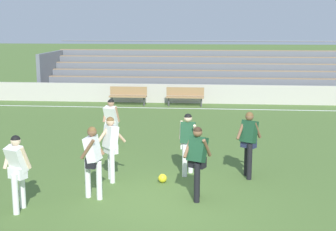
{
  "coord_description": "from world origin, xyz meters",
  "views": [
    {
      "loc": [
        0.97,
        -10.02,
        3.94
      ],
      "look_at": [
        -0.23,
        3.08,
        1.38
      ],
      "focal_mm": 51.23,
      "sensor_mm": 36.0,
      "label": 1
    }
  ],
  "objects_px": {
    "soccer_ball": "(163,178)",
    "bench_centre_sideline": "(128,94)",
    "bleacher_stand": "(209,72)",
    "player_dark_pressing_high": "(188,139)",
    "player_white_on_ball": "(111,143)",
    "player_dark_overlapping": "(249,138)",
    "player_white_deep_cover": "(17,166)",
    "player_white_wide_right": "(93,156)",
    "player_dark_wide_left": "(197,157)",
    "bench_near_bin": "(185,95)",
    "player_white_trailing_run": "(111,120)"
  },
  "relations": [
    {
      "from": "player_white_trailing_run",
      "to": "player_dark_pressing_high",
      "type": "relative_size",
      "value": 0.99
    },
    {
      "from": "bench_near_bin",
      "to": "player_white_on_ball",
      "type": "height_order",
      "value": "player_white_on_ball"
    },
    {
      "from": "player_white_on_ball",
      "to": "soccer_ball",
      "type": "xyz_separation_m",
      "value": [
        1.3,
        -0.01,
        -0.87
      ]
    },
    {
      "from": "player_white_wide_right",
      "to": "player_white_trailing_run",
      "type": "distance_m",
      "value": 4.26
    },
    {
      "from": "bench_near_bin",
      "to": "player_dark_pressing_high",
      "type": "xyz_separation_m",
      "value": [
        0.66,
        -10.49,
        0.42
      ]
    },
    {
      "from": "soccer_ball",
      "to": "bench_centre_sideline",
      "type": "bearing_deg",
      "value": 104.15
    },
    {
      "from": "player_white_on_ball",
      "to": "player_white_deep_cover",
      "type": "bearing_deg",
      "value": -125.95
    },
    {
      "from": "player_white_deep_cover",
      "to": "soccer_ball",
      "type": "bearing_deg",
      "value": 36.59
    },
    {
      "from": "bench_centre_sideline",
      "to": "player_white_deep_cover",
      "type": "bearing_deg",
      "value": -90.09
    },
    {
      "from": "bench_centre_sideline",
      "to": "player_white_trailing_run",
      "type": "xyz_separation_m",
      "value": [
        0.9,
        -8.19,
        0.41
      ]
    },
    {
      "from": "bench_near_bin",
      "to": "player_dark_wide_left",
      "type": "bearing_deg",
      "value": -85.51
    },
    {
      "from": "player_dark_wide_left",
      "to": "player_dark_overlapping",
      "type": "relative_size",
      "value": 0.98
    },
    {
      "from": "bleacher_stand",
      "to": "bench_near_bin",
      "type": "relative_size",
      "value": 10.02
    },
    {
      "from": "player_dark_wide_left",
      "to": "player_dark_overlapping",
      "type": "height_order",
      "value": "player_dark_overlapping"
    },
    {
      "from": "bleacher_stand",
      "to": "player_white_trailing_run",
      "type": "height_order",
      "value": "bleacher_stand"
    },
    {
      "from": "bench_near_bin",
      "to": "player_white_wide_right",
      "type": "bearing_deg",
      "value": -96.33
    },
    {
      "from": "player_white_wide_right",
      "to": "player_dark_pressing_high",
      "type": "xyz_separation_m",
      "value": [
        2.04,
        1.93,
        -0.03
      ]
    },
    {
      "from": "bleacher_stand",
      "to": "player_white_deep_cover",
      "type": "relative_size",
      "value": 10.91
    },
    {
      "from": "player_white_on_ball",
      "to": "soccer_ball",
      "type": "height_order",
      "value": "player_white_on_ball"
    },
    {
      "from": "bench_centre_sideline",
      "to": "player_white_wide_right",
      "type": "distance_m",
      "value": 12.51
    },
    {
      "from": "bleacher_stand",
      "to": "player_dark_pressing_high",
      "type": "bearing_deg",
      "value": -91.7
    },
    {
      "from": "player_dark_wide_left",
      "to": "player_white_on_ball",
      "type": "xyz_separation_m",
      "value": [
        -2.2,
        1.1,
        -0.02
      ]
    },
    {
      "from": "bench_near_bin",
      "to": "player_dark_wide_left",
      "type": "height_order",
      "value": "player_dark_wide_left"
    },
    {
      "from": "bench_near_bin",
      "to": "player_white_wide_right",
      "type": "xyz_separation_m",
      "value": [
        -1.38,
        -12.42,
        0.45
      ]
    },
    {
      "from": "bench_centre_sideline",
      "to": "player_dark_overlapping",
      "type": "bearing_deg",
      "value": -64.82
    },
    {
      "from": "player_dark_overlapping",
      "to": "player_white_trailing_run",
      "type": "bearing_deg",
      "value": 149.61
    },
    {
      "from": "player_white_wide_right",
      "to": "soccer_ball",
      "type": "bearing_deg",
      "value": 40.48
    },
    {
      "from": "bench_centre_sideline",
      "to": "player_dark_overlapping",
      "type": "relative_size",
      "value": 1.04
    },
    {
      "from": "player_dark_pressing_high",
      "to": "player_white_on_ball",
      "type": "bearing_deg",
      "value": -160.19
    },
    {
      "from": "bleacher_stand",
      "to": "bench_centre_sideline",
      "type": "bearing_deg",
      "value": -134.08
    },
    {
      "from": "player_dark_wide_left",
      "to": "bench_near_bin",
      "type": "bearing_deg",
      "value": 94.49
    },
    {
      "from": "soccer_ball",
      "to": "player_dark_overlapping",
      "type": "bearing_deg",
      "value": 15.81
    },
    {
      "from": "bench_centre_sideline",
      "to": "player_white_on_ball",
      "type": "height_order",
      "value": "player_white_on_ball"
    },
    {
      "from": "bench_near_bin",
      "to": "player_white_trailing_run",
      "type": "distance_m",
      "value": 8.41
    },
    {
      "from": "bleacher_stand",
      "to": "player_white_deep_cover",
      "type": "height_order",
      "value": "bleacher_stand"
    },
    {
      "from": "soccer_ball",
      "to": "player_white_trailing_run",
      "type": "bearing_deg",
      "value": 122.59
    },
    {
      "from": "player_dark_pressing_high",
      "to": "player_dark_wide_left",
      "type": "bearing_deg",
      "value": -80.41
    },
    {
      "from": "bench_centre_sideline",
      "to": "player_dark_pressing_high",
      "type": "bearing_deg",
      "value": -71.98
    },
    {
      "from": "bench_centre_sideline",
      "to": "player_white_wide_right",
      "type": "height_order",
      "value": "player_white_wide_right"
    },
    {
      "from": "bench_centre_sideline",
      "to": "player_dark_overlapping",
      "type": "height_order",
      "value": "player_dark_overlapping"
    },
    {
      "from": "bleacher_stand",
      "to": "player_dark_overlapping",
      "type": "relative_size",
      "value": 10.45
    },
    {
      "from": "bench_near_bin",
      "to": "soccer_ball",
      "type": "xyz_separation_m",
      "value": [
        0.07,
        -11.19,
        -0.44
      ]
    },
    {
      "from": "player_dark_pressing_high",
      "to": "soccer_ball",
      "type": "height_order",
      "value": "player_dark_pressing_high"
    },
    {
      "from": "bench_near_bin",
      "to": "player_white_on_ball",
      "type": "relative_size",
      "value": 1.09
    },
    {
      "from": "bench_centre_sideline",
      "to": "player_dark_pressing_high",
      "type": "height_order",
      "value": "player_dark_pressing_high"
    },
    {
      "from": "bench_near_bin",
      "to": "player_white_deep_cover",
      "type": "bearing_deg",
      "value": -101.77
    },
    {
      "from": "bleacher_stand",
      "to": "bench_near_bin",
      "type": "bearing_deg",
      "value": -105.36
    },
    {
      "from": "player_white_wide_right",
      "to": "player_white_on_ball",
      "type": "height_order",
      "value": "player_white_wide_right"
    },
    {
      "from": "player_white_wide_right",
      "to": "player_white_on_ball",
      "type": "xyz_separation_m",
      "value": [
        0.15,
        1.25,
        -0.01
      ]
    },
    {
      "from": "bench_centre_sideline",
      "to": "player_white_deep_cover",
      "type": "height_order",
      "value": "player_white_deep_cover"
    }
  ]
}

